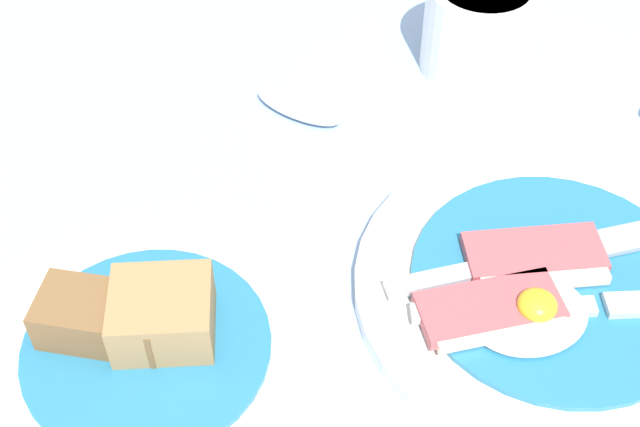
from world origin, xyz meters
The scene contains 5 objects.
ground_plane centered at (0.00, 0.00, 0.00)m, with size 3.00×3.00×0.00m, color #93B2DB.
breakfast_plate centered at (0.09, 0.00, 0.01)m, with size 0.24×0.24×0.03m.
bread_plate centered at (-0.15, 0.03, 0.01)m, with size 0.20×0.20×0.05m.
sugar_cup centered at (0.14, 0.22, 0.04)m, with size 0.08×0.08×0.07m.
teaspoon_stray centered at (0.01, 0.19, 0.01)m, with size 0.14×0.16×0.01m.
Camera 1 is at (-0.14, -0.27, 0.43)m, focal length 50.00 mm.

